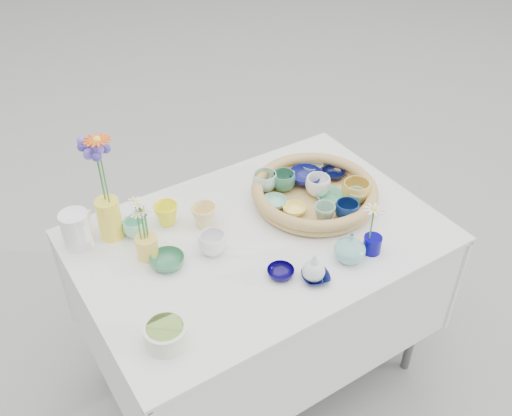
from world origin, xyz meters
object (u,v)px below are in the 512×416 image
display_table (258,367)px  wicker_tray (314,193)px  tall_vase_yellow (110,219)px  bud_vase_seafoam (350,247)px

display_table → wicker_tray: bearing=10.1°
tall_vase_yellow → bud_vase_seafoam: bearing=-41.1°
bud_vase_seafoam → tall_vase_yellow: size_ratio=0.71×
tall_vase_yellow → display_table: bearing=-31.8°
display_table → tall_vase_yellow: (-0.44, 0.27, 0.84)m
display_table → bud_vase_seafoam: size_ratio=11.52×
bud_vase_seafoam → wicker_tray: bearing=73.2°
wicker_tray → bud_vase_seafoam: 0.33m
wicker_tray → tall_vase_yellow: tall_vase_yellow is taller
display_table → bud_vase_seafoam: bud_vase_seafoam is taller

